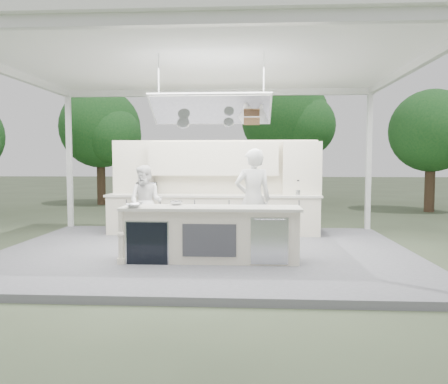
# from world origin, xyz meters

# --- Properties ---
(ground) EXTENTS (90.00, 90.00, 0.00)m
(ground) POSITION_xyz_m (0.00, 0.00, 0.00)
(ground) COLOR #47543A
(ground) RESTS_ON ground
(stage_deck) EXTENTS (8.00, 6.00, 0.12)m
(stage_deck) POSITION_xyz_m (0.00, 0.00, 0.06)
(stage_deck) COLOR slate
(stage_deck) RESTS_ON ground
(tent) EXTENTS (8.20, 6.20, 3.86)m
(tent) POSITION_xyz_m (0.00, -0.01, 3.71)
(tent) COLOR white
(tent) RESTS_ON ground
(demo_island) EXTENTS (3.10, 0.79, 0.95)m
(demo_island) POSITION_xyz_m (0.18, -0.91, 0.60)
(demo_island) COLOR beige
(demo_island) RESTS_ON stage_deck
(back_counter) EXTENTS (5.08, 0.72, 0.95)m
(back_counter) POSITION_xyz_m (0.00, 1.90, 0.60)
(back_counter) COLOR beige
(back_counter) RESTS_ON stage_deck
(back_wall_unit) EXTENTS (5.05, 0.48, 2.25)m
(back_wall_unit) POSITION_xyz_m (0.44, 2.11, 1.57)
(back_wall_unit) COLOR beige
(back_wall_unit) RESTS_ON stage_deck
(tree_cluster) EXTENTS (19.55, 9.40, 5.85)m
(tree_cluster) POSITION_xyz_m (-0.16, 9.77, 3.29)
(tree_cluster) COLOR #433121
(tree_cluster) RESTS_ON ground
(head_chef) EXTENTS (0.80, 0.60, 1.99)m
(head_chef) POSITION_xyz_m (0.94, 0.15, 1.11)
(head_chef) COLOR white
(head_chef) RESTS_ON stage_deck
(sous_chef) EXTENTS (0.91, 0.77, 1.65)m
(sous_chef) POSITION_xyz_m (-1.45, 1.18, 0.95)
(sous_chef) COLOR white
(sous_chef) RESTS_ON stage_deck
(toaster_oven) EXTENTS (0.54, 0.40, 0.28)m
(toaster_oven) POSITION_xyz_m (-1.63, 2.08, 1.21)
(toaster_oven) COLOR silver
(toaster_oven) RESTS_ON back_counter
(bowl_large) EXTENTS (0.36, 0.36, 0.07)m
(bowl_large) POSITION_xyz_m (-1.10, -1.15, 1.10)
(bowl_large) COLOR silver
(bowl_large) RESTS_ON demo_island
(bowl_small) EXTENTS (0.23, 0.23, 0.07)m
(bowl_small) POSITION_xyz_m (-0.45, -0.65, 1.10)
(bowl_small) COLOR silver
(bowl_small) RESTS_ON demo_island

